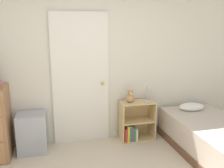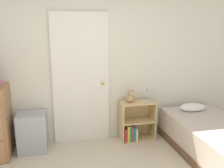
{
  "view_description": "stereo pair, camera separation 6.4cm",
  "coord_description": "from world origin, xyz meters",
  "px_view_note": "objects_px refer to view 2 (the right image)",
  "views": [
    {
      "loc": [
        -0.44,
        -1.78,
        1.83
      ],
      "look_at": [
        0.45,
        1.79,
        0.98
      ],
      "focal_mm": 40.0,
      "sensor_mm": 36.0,
      "label": 1
    },
    {
      "loc": [
        -0.38,
        -1.8,
        1.83
      ],
      "look_at": [
        0.45,
        1.79,
        0.98
      ],
      "focal_mm": 40.0,
      "sensor_mm": 36.0,
      "label": 2
    }
  ],
  "objects_px": {
    "storage_bin": "(32,132)",
    "teddy_bear": "(130,97)",
    "desk_lamp": "(149,91)",
    "bookshelf": "(134,124)",
    "bed": "(217,141)"
  },
  "relations": [
    {
      "from": "storage_bin",
      "to": "teddy_bear",
      "type": "distance_m",
      "value": 1.59
    },
    {
      "from": "desk_lamp",
      "to": "bookshelf",
      "type": "bearing_deg",
      "value": 167.64
    },
    {
      "from": "bookshelf",
      "to": "teddy_bear",
      "type": "bearing_deg",
      "value": -176.39
    },
    {
      "from": "storage_bin",
      "to": "desk_lamp",
      "type": "height_order",
      "value": "desk_lamp"
    },
    {
      "from": "storage_bin",
      "to": "bed",
      "type": "xyz_separation_m",
      "value": [
        2.57,
        -0.78,
        -0.05
      ]
    },
    {
      "from": "storage_bin",
      "to": "teddy_bear",
      "type": "xyz_separation_m",
      "value": [
        1.53,
        0.03,
        0.44
      ]
    },
    {
      "from": "bed",
      "to": "bookshelf",
      "type": "bearing_deg",
      "value": 139.85
    },
    {
      "from": "bookshelf",
      "to": "teddy_bear",
      "type": "relative_size",
      "value": 3.07
    },
    {
      "from": "bed",
      "to": "desk_lamp",
      "type": "bearing_deg",
      "value": 134.31
    },
    {
      "from": "storage_bin",
      "to": "bookshelf",
      "type": "bearing_deg",
      "value": 1.21
    },
    {
      "from": "storage_bin",
      "to": "bed",
      "type": "height_order",
      "value": "storage_bin"
    },
    {
      "from": "bookshelf",
      "to": "desk_lamp",
      "type": "height_order",
      "value": "desk_lamp"
    },
    {
      "from": "storage_bin",
      "to": "teddy_bear",
      "type": "height_order",
      "value": "teddy_bear"
    },
    {
      "from": "storage_bin",
      "to": "bed",
      "type": "bearing_deg",
      "value": -16.91
    },
    {
      "from": "storage_bin",
      "to": "bed",
      "type": "relative_size",
      "value": 0.3
    }
  ]
}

